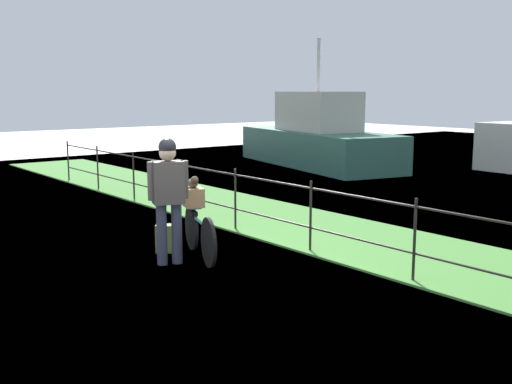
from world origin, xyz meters
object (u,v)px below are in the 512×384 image
wooden_crate (193,197)px  backpack_on_paving (166,238)px  bicycle_main (199,233)px  cyclist_person (168,190)px  moored_boat_near (317,139)px  terrier_dog (193,182)px

wooden_crate → backpack_on_paving: wooden_crate is taller
backpack_on_paving → bicycle_main: bearing=-30.0°
bicycle_main → cyclist_person: bearing=-88.8°
wooden_crate → moored_boat_near: moored_boat_near is taller
terrier_dog → cyclist_person: size_ratio=0.19×
wooden_crate → backpack_on_paving: 0.72m
wooden_crate → terrier_dog: terrier_dog is taller
terrier_dog → cyclist_person: (0.31, -0.58, -0.01)m
bicycle_main → terrier_dog: bearing=160.9°
bicycle_main → terrier_dog: 0.73m
bicycle_main → backpack_on_paving: bicycle_main is taller
terrier_dog → backpack_on_paving: (-0.25, -0.32, -0.81)m
terrier_dog → wooden_crate: bearing=160.9°
cyclist_person → bicycle_main: bearing=91.2°
wooden_crate → terrier_dog: 0.21m
wooden_crate → cyclist_person: bearing=-60.4°
bicycle_main → moored_boat_near: 11.11m
terrier_dog → moored_boat_near: size_ratio=0.05×
terrier_dog → backpack_on_paving: terrier_dog is taller
terrier_dog → backpack_on_paving: size_ratio=0.81×
backpack_on_paving → wooden_crate: bearing=4.3°
terrier_dog → cyclist_person: bearing=-61.8°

